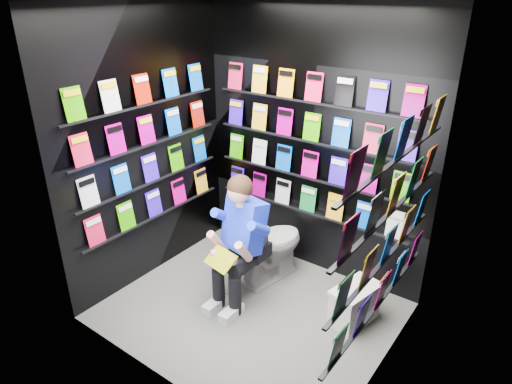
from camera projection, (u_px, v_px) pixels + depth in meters
The scene contains 14 objects.
floor at pixel (250, 311), 4.14m from camera, with size 2.40×2.40×0.00m, color #595957.
ceiling at pixel (248, 0), 3.05m from camera, with size 2.40×2.40×0.00m, color white.
wall_back at pixel (312, 146), 4.33m from camera, with size 2.40×0.04×2.60m, color black.
wall_front at pixel (153, 229), 2.86m from camera, with size 2.40×0.04×2.60m, color black.
wall_left at pixel (146, 149), 4.24m from camera, with size 0.04×2.00×2.60m, color black.
wall_right at pixel (397, 221), 2.95m from camera, with size 0.04×2.00×2.60m, color black.
comics_back at pixel (311, 146), 4.30m from camera, with size 2.10×0.06×1.37m, color #DA1645, non-canonical shape.
comics_left at pixel (148, 149), 4.22m from camera, with size 0.06×1.70×1.37m, color #DA1645, non-canonical shape.
comics_right at pixel (393, 219), 2.96m from camera, with size 0.06×1.70×1.37m, color #DA1645, non-canonical shape.
toilet at pixel (269, 245), 4.48m from camera, with size 0.42×0.75×0.73m, color white.
longbox at pixel (354, 306), 3.94m from camera, with size 0.24×0.43×0.32m, color silver.
longbox_lid at pixel (356, 289), 3.87m from camera, with size 0.26×0.45×0.03m, color silver.
reader at pixel (246, 225), 4.04m from camera, with size 0.49×0.72×1.33m, color #0D21D1, non-canonical shape.
held_comic at pixel (221, 259), 3.85m from camera, with size 0.28×0.01×0.19m, color #33961B.
Camera 1 is at (2.00, -2.64, 2.70)m, focal length 32.00 mm.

